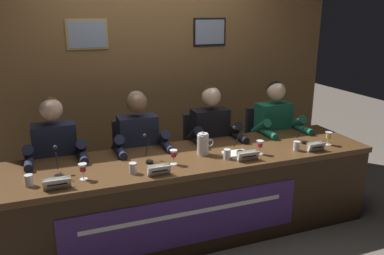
{
  "coord_description": "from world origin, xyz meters",
  "views": [
    {
      "loc": [
        -1.1,
        -2.93,
        1.92
      ],
      "look_at": [
        0.0,
        0.0,
        0.99
      ],
      "focal_mm": 35.95,
      "sensor_mm": 36.0,
      "label": 1
    }
  ],
  "objects": [
    {
      "name": "microphone_center_left",
      "position": [
        -0.39,
        -0.01,
        0.81
      ],
      "size": [
        0.06,
        0.17,
        0.22
      ],
      "color": "black",
      "rests_on": "conference_table"
    },
    {
      "name": "chair_center_right",
      "position": [
        0.37,
        0.58,
        0.45
      ],
      "size": [
        0.44,
        0.45,
        0.91
      ],
      "color": "black",
      "rests_on": "ground_plane"
    },
    {
      "name": "water_pitcher_central",
      "position": [
        0.09,
        -0.02,
        0.83
      ],
      "size": [
        0.15,
        0.1,
        0.21
      ],
      "color": "silver",
      "rests_on": "conference_table"
    },
    {
      "name": "nameplate_far_right",
      "position": [
        1.07,
        -0.29,
        0.78
      ],
      "size": [
        0.17,
        0.06,
        0.08
      ],
      "color": "white",
      "rests_on": "conference_table"
    },
    {
      "name": "panelist_far_right",
      "position": [
        1.11,
        0.38,
        0.72
      ],
      "size": [
        0.51,
        0.48,
        1.24
      ],
      "color": "black",
      "rests_on": "ground_plane"
    },
    {
      "name": "juice_glass_center_left",
      "position": [
        -0.21,
        -0.15,
        0.82
      ],
      "size": [
        0.06,
        0.06,
        0.12
      ],
      "color": "white",
      "rests_on": "conference_table"
    },
    {
      "name": "water_cup_center_right",
      "position": [
        0.25,
        -0.19,
        0.77
      ],
      "size": [
        0.06,
        0.06,
        0.08
      ],
      "color": "silver",
      "rests_on": "conference_table"
    },
    {
      "name": "microphone_far_left",
      "position": [
        -1.11,
        -0.05,
        0.81
      ],
      "size": [
        0.06,
        0.17,
        0.22
      ],
      "color": "black",
      "rests_on": "conference_table"
    },
    {
      "name": "panelist_far_left",
      "position": [
        -1.11,
        0.38,
        0.72
      ],
      "size": [
        0.51,
        0.48,
        1.24
      ],
      "color": "black",
      "rests_on": "ground_plane"
    },
    {
      "name": "water_cup_far_right",
      "position": [
        0.92,
        -0.22,
        0.77
      ],
      "size": [
        0.06,
        0.06,
        0.08
      ],
      "color": "silver",
      "rests_on": "conference_table"
    },
    {
      "name": "chair_center_left",
      "position": [
        -0.37,
        0.58,
        0.45
      ],
      "size": [
        0.44,
        0.45,
        0.91
      ],
      "color": "black",
      "rests_on": "ground_plane"
    },
    {
      "name": "juice_glass_far_right",
      "position": [
        1.28,
        -0.2,
        0.82
      ],
      "size": [
        0.06,
        0.06,
        0.12
      ],
      "color": "white",
      "rests_on": "conference_table"
    },
    {
      "name": "nameplate_center_right",
      "position": [
        0.4,
        -0.28,
        0.78
      ],
      "size": [
        0.19,
        0.06,
        0.08
      ],
      "color": "white",
      "rests_on": "conference_table"
    },
    {
      "name": "microphone_center_right",
      "position": [
        0.42,
        -0.06,
        0.81
      ],
      "size": [
        0.06,
        0.17,
        0.22
      ],
      "color": "black",
      "rests_on": "conference_table"
    },
    {
      "name": "nameplate_center_left",
      "position": [
        -0.39,
        -0.31,
        0.78
      ],
      "size": [
        0.18,
        0.06,
        0.08
      ],
      "color": "white",
      "rests_on": "conference_table"
    },
    {
      "name": "juice_glass_far_left",
      "position": [
        -0.93,
        -0.19,
        0.82
      ],
      "size": [
        0.06,
        0.06,
        0.12
      ],
      "color": "white",
      "rests_on": "conference_table"
    },
    {
      "name": "water_cup_far_left",
      "position": [
        -1.3,
        -0.17,
        0.77
      ],
      "size": [
        0.06,
        0.06,
        0.08
      ],
      "color": "silver",
      "rests_on": "conference_table"
    },
    {
      "name": "chair_far_right",
      "position": [
        1.11,
        0.58,
        0.45
      ],
      "size": [
        0.44,
        0.45,
        0.91
      ],
      "color": "black",
      "rests_on": "ground_plane"
    },
    {
      "name": "ground_plane",
      "position": [
        0.0,
        0.0,
        0.0
      ],
      "size": [
        12.0,
        12.0,
        0.0
      ],
      "primitive_type": "plane",
      "color": "#70665B"
    },
    {
      "name": "chair_far_left",
      "position": [
        -1.11,
        0.58,
        0.45
      ],
      "size": [
        0.44,
        0.45,
        0.91
      ],
      "color": "black",
      "rests_on": "ground_plane"
    },
    {
      "name": "juice_glass_center_right",
      "position": [
        0.56,
        -0.19,
        0.82
      ],
      "size": [
        0.06,
        0.06,
        0.12
      ],
      "color": "white",
      "rests_on": "conference_table"
    },
    {
      "name": "panelist_center_right",
      "position": [
        0.37,
        0.38,
        0.72
      ],
      "size": [
        0.51,
        0.48,
        1.24
      ],
      "color": "black",
      "rests_on": "ground_plane"
    },
    {
      "name": "water_cup_center_left",
      "position": [
        -0.56,
        -0.21,
        0.77
      ],
      "size": [
        0.06,
        0.06,
        0.08
      ],
      "color": "silver",
      "rests_on": "conference_table"
    },
    {
      "name": "panelist_center_left",
      "position": [
        -0.37,
        0.38,
        0.72
      ],
      "size": [
        0.51,
        0.48,
        1.24
      ],
      "color": "black",
      "rests_on": "ground_plane"
    },
    {
      "name": "conference_table",
      "position": [
        -0.0,
        -0.11,
        0.51
      ],
      "size": [
        3.25,
        0.81,
        0.74
      ],
      "color": "brown",
      "rests_on": "ground_plane"
    },
    {
      "name": "document_stack_center_right",
      "position": [
        0.37,
        -0.11,
        0.74
      ],
      "size": [
        0.22,
        0.16,
        0.01
      ],
      "color": "white",
      "rests_on": "conference_table"
    },
    {
      "name": "wall_back_panelled",
      "position": [
        -0.0,
        1.31,
        1.3
      ],
      "size": [
        4.45,
        0.14,
        2.6
      ],
      "color": "brown",
      "rests_on": "ground_plane"
    },
    {
      "name": "microphone_far_right",
      "position": [
        1.11,
        -0.05,
        0.81
      ],
      "size": [
        0.06,
        0.17,
        0.22
      ],
      "color": "black",
      "rests_on": "conference_table"
    },
    {
      "name": "nameplate_far_left",
      "position": [
        -1.12,
        -0.29,
        0.78
      ],
      "size": [
        0.19,
        0.06,
        0.08
      ],
      "color": "white",
      "rests_on": "conference_table"
    }
  ]
}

